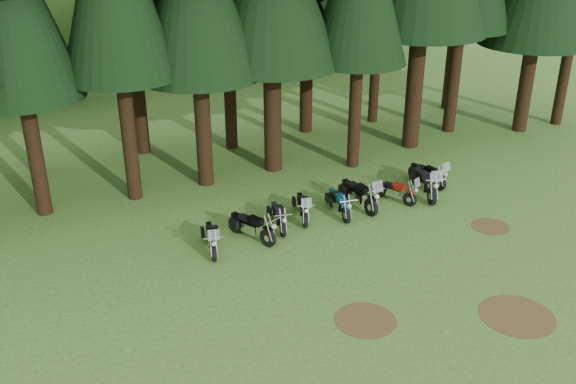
{
  "coord_description": "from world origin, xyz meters",
  "views": [
    {
      "loc": [
        -12.45,
        -14.29,
        11.11
      ],
      "look_at": [
        -1.65,
        5.0,
        1.0
      ],
      "focal_mm": 40.0,
      "sensor_mm": 36.0,
      "label": 1
    }
  ],
  "objects_px": {
    "motorcycle_5": "(359,195)",
    "motorcycle_6": "(395,192)",
    "motorcycle_4": "(339,204)",
    "motorcycle_8": "(427,175)",
    "motorcycle_0": "(211,239)",
    "motorcycle_7": "(425,184)",
    "motorcycle_3": "(302,208)",
    "motorcycle_1": "(252,227)",
    "motorcycle_2": "(278,217)"
  },
  "relations": [
    {
      "from": "motorcycle_0",
      "to": "motorcycle_7",
      "type": "height_order",
      "value": "motorcycle_7"
    },
    {
      "from": "motorcycle_4",
      "to": "motorcycle_7",
      "type": "height_order",
      "value": "motorcycle_7"
    },
    {
      "from": "motorcycle_1",
      "to": "motorcycle_0",
      "type": "bearing_deg",
      "value": 161.95
    },
    {
      "from": "motorcycle_1",
      "to": "motorcycle_4",
      "type": "distance_m",
      "value": 3.83
    },
    {
      "from": "motorcycle_0",
      "to": "motorcycle_2",
      "type": "relative_size",
      "value": 1.04
    },
    {
      "from": "motorcycle_0",
      "to": "motorcycle_7",
      "type": "distance_m",
      "value": 9.42
    },
    {
      "from": "motorcycle_3",
      "to": "motorcycle_7",
      "type": "bearing_deg",
      "value": 14.93
    },
    {
      "from": "motorcycle_3",
      "to": "motorcycle_4",
      "type": "xyz_separation_m",
      "value": [
        1.42,
        -0.38,
        -0.0
      ]
    },
    {
      "from": "motorcycle_3",
      "to": "motorcycle_7",
      "type": "distance_m",
      "value": 5.47
    },
    {
      "from": "motorcycle_3",
      "to": "motorcycle_8",
      "type": "xyz_separation_m",
      "value": [
        6.25,
        0.17,
        0.01
      ]
    },
    {
      "from": "motorcycle_0",
      "to": "motorcycle_8",
      "type": "bearing_deg",
      "value": 20.9
    },
    {
      "from": "motorcycle_2",
      "to": "motorcycle_7",
      "type": "bearing_deg",
      "value": 11.69
    },
    {
      "from": "motorcycle_8",
      "to": "motorcycle_0",
      "type": "bearing_deg",
      "value": 177.33
    },
    {
      "from": "motorcycle_1",
      "to": "motorcycle_8",
      "type": "height_order",
      "value": "motorcycle_8"
    },
    {
      "from": "motorcycle_1",
      "to": "motorcycle_7",
      "type": "height_order",
      "value": "motorcycle_7"
    },
    {
      "from": "motorcycle_4",
      "to": "motorcycle_7",
      "type": "relative_size",
      "value": 0.85
    },
    {
      "from": "motorcycle_1",
      "to": "motorcycle_4",
      "type": "relative_size",
      "value": 1.04
    },
    {
      "from": "motorcycle_1",
      "to": "motorcycle_4",
      "type": "bearing_deg",
      "value": -17.81
    },
    {
      "from": "motorcycle_0",
      "to": "motorcycle_8",
      "type": "xyz_separation_m",
      "value": [
        10.24,
        0.75,
        0.01
      ]
    },
    {
      "from": "motorcycle_3",
      "to": "motorcycle_6",
      "type": "height_order",
      "value": "motorcycle_3"
    },
    {
      "from": "motorcycle_3",
      "to": "motorcycle_7",
      "type": "xyz_separation_m",
      "value": [
        5.43,
        -0.66,
        0.09
      ]
    },
    {
      "from": "motorcycle_6",
      "to": "motorcycle_2",
      "type": "bearing_deg",
      "value": 155.64
    },
    {
      "from": "motorcycle_4",
      "to": "motorcycle_8",
      "type": "xyz_separation_m",
      "value": [
        4.83,
        0.55,
        0.01
      ]
    },
    {
      "from": "motorcycle_0",
      "to": "motorcycle_1",
      "type": "relative_size",
      "value": 0.94
    },
    {
      "from": "motorcycle_0",
      "to": "motorcycle_7",
      "type": "bearing_deg",
      "value": 16.24
    },
    {
      "from": "motorcycle_5",
      "to": "motorcycle_4",
      "type": "bearing_deg",
      "value": -172.38
    },
    {
      "from": "motorcycle_3",
      "to": "motorcycle_6",
      "type": "bearing_deg",
      "value": 14.76
    },
    {
      "from": "motorcycle_8",
      "to": "motorcycle_5",
      "type": "bearing_deg",
      "value": 179.26
    },
    {
      "from": "motorcycle_1",
      "to": "motorcycle_6",
      "type": "distance_m",
      "value": 6.43
    },
    {
      "from": "motorcycle_1",
      "to": "motorcycle_3",
      "type": "height_order",
      "value": "motorcycle_3"
    },
    {
      "from": "motorcycle_7",
      "to": "motorcycle_0",
      "type": "bearing_deg",
      "value": -159.49
    },
    {
      "from": "motorcycle_1",
      "to": "motorcycle_5",
      "type": "distance_m",
      "value": 4.84
    },
    {
      "from": "motorcycle_1",
      "to": "motorcycle_5",
      "type": "relative_size",
      "value": 0.88
    },
    {
      "from": "motorcycle_5",
      "to": "motorcycle_7",
      "type": "distance_m",
      "value": 3.04
    },
    {
      "from": "motorcycle_1",
      "to": "motorcycle_6",
      "type": "xyz_separation_m",
      "value": [
        6.43,
        0.02,
        -0.05
      ]
    },
    {
      "from": "motorcycle_2",
      "to": "motorcycle_1",
      "type": "bearing_deg",
      "value": -149.8
    },
    {
      "from": "motorcycle_1",
      "to": "motorcycle_7",
      "type": "xyz_separation_m",
      "value": [
        7.84,
        -0.14,
        0.06
      ]
    },
    {
      "from": "motorcycle_7",
      "to": "motorcycle_1",
      "type": "bearing_deg",
      "value": -159.98
    },
    {
      "from": "motorcycle_4",
      "to": "motorcycle_5",
      "type": "height_order",
      "value": "motorcycle_5"
    },
    {
      "from": "motorcycle_0",
      "to": "motorcycle_1",
      "type": "bearing_deg",
      "value": 18.67
    },
    {
      "from": "motorcycle_5",
      "to": "motorcycle_7",
      "type": "height_order",
      "value": "motorcycle_7"
    },
    {
      "from": "motorcycle_5",
      "to": "motorcycle_6",
      "type": "relative_size",
      "value": 1.26
    },
    {
      "from": "motorcycle_1",
      "to": "motorcycle_8",
      "type": "xyz_separation_m",
      "value": [
        8.66,
        0.69,
        -0.02
      ]
    },
    {
      "from": "motorcycle_1",
      "to": "motorcycle_6",
      "type": "bearing_deg",
      "value": -19.77
    },
    {
      "from": "motorcycle_4",
      "to": "motorcycle_8",
      "type": "bearing_deg",
      "value": 18.8
    },
    {
      "from": "motorcycle_6",
      "to": "motorcycle_0",
      "type": "bearing_deg",
      "value": 159.54
    },
    {
      "from": "motorcycle_0",
      "to": "motorcycle_4",
      "type": "height_order",
      "value": "motorcycle_0"
    },
    {
      "from": "motorcycle_6",
      "to": "motorcycle_7",
      "type": "height_order",
      "value": "motorcycle_7"
    },
    {
      "from": "motorcycle_2",
      "to": "motorcycle_8",
      "type": "xyz_separation_m",
      "value": [
        7.4,
        0.37,
        0.03
      ]
    },
    {
      "from": "motorcycle_5",
      "to": "motorcycle_6",
      "type": "height_order",
      "value": "motorcycle_5"
    }
  ]
}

